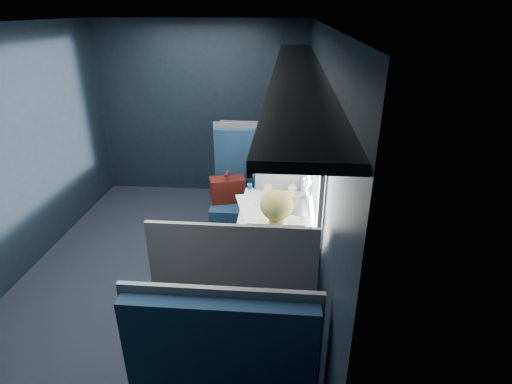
# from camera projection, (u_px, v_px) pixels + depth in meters

# --- Properties ---
(ground) EXTENTS (2.80, 4.20, 0.01)m
(ground) POSITION_uv_depth(u_px,v_px,m) (165.00, 276.00, 3.94)
(ground) COLOR black
(room_shell) EXTENTS (3.00, 4.40, 2.40)m
(room_shell) POSITION_uv_depth(u_px,v_px,m) (151.00, 131.00, 3.32)
(room_shell) COLOR black
(room_shell) RESTS_ON ground
(table) EXTENTS (0.62, 1.00, 0.74)m
(table) POSITION_uv_depth(u_px,v_px,m) (271.00, 221.00, 3.58)
(table) COLOR #54565E
(table) RESTS_ON ground
(seat_bay_near) EXTENTS (1.07, 0.62, 1.26)m
(seat_bay_near) POSITION_uv_depth(u_px,v_px,m) (256.00, 202.00, 4.49)
(seat_bay_near) COLOR #0C2038
(seat_bay_near) RESTS_ON ground
(seat_bay_far) EXTENTS (1.04, 0.62, 1.26)m
(seat_bay_far) POSITION_uv_depth(u_px,v_px,m) (239.00, 308.00, 2.91)
(seat_bay_far) COLOR #0C2038
(seat_bay_far) RESTS_ON ground
(seat_row_front) EXTENTS (1.04, 0.51, 1.16)m
(seat_row_front) POSITION_uv_depth(u_px,v_px,m) (263.00, 172.00, 5.33)
(seat_row_front) COLOR #0C2038
(seat_row_front) RESTS_ON ground
(man) EXTENTS (0.53, 0.56, 1.32)m
(man) POSITION_uv_depth(u_px,v_px,m) (280.00, 185.00, 4.19)
(man) COLOR black
(man) RESTS_ON ground
(woman) EXTENTS (0.53, 0.56, 1.32)m
(woman) POSITION_uv_depth(u_px,v_px,m) (275.00, 261.00, 2.91)
(woman) COLOR black
(woman) RESTS_ON ground
(papers) EXTENTS (0.80, 0.99, 0.01)m
(papers) POSITION_uv_depth(u_px,v_px,m) (275.00, 213.00, 3.57)
(papers) COLOR white
(papers) RESTS_ON table
(laptop) EXTENTS (0.38, 0.43, 0.27)m
(laptop) POSITION_uv_depth(u_px,v_px,m) (306.00, 201.00, 3.63)
(laptop) COLOR silver
(laptop) RESTS_ON table
(bottle_small) EXTENTS (0.06, 0.06, 0.21)m
(bottle_small) POSITION_uv_depth(u_px,v_px,m) (304.00, 189.00, 3.82)
(bottle_small) COLOR silver
(bottle_small) RESTS_ON table
(cup) EXTENTS (0.07, 0.07, 0.09)m
(cup) POSITION_uv_depth(u_px,v_px,m) (292.00, 192.00, 3.86)
(cup) COLOR white
(cup) RESTS_ON table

